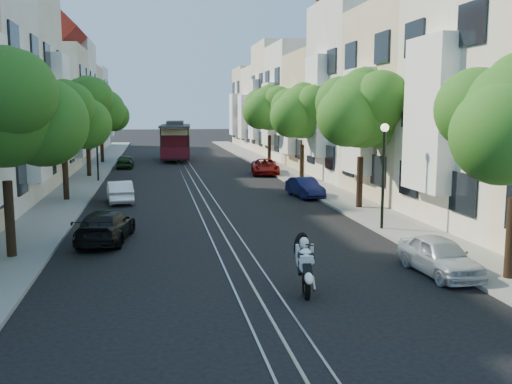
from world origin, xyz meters
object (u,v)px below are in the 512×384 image
cable_car (176,139)px  parked_car_w_mid (120,192)px  lamp_west (97,140)px  sportbike_rider (304,261)px  tree_w_d (101,112)px  parked_car_e_near (440,256)px  tree_e_b (363,111)px  parked_car_w_near (106,226)px  parked_car_w_far (125,161)px  tree_e_c (303,113)px  tree_w_b (64,118)px  lamp_east (384,160)px  tree_e_d (270,109)px  parked_car_e_mid (305,188)px  tree_w_a (5,112)px  tree_w_c (87,106)px  parked_car_e_far (265,167)px

cable_car → parked_car_w_mid: (-3.90, -25.26, -1.45)m
lamp_west → parked_car_w_mid: 9.29m
sportbike_rider → cable_car: bearing=100.0°
sportbike_rider → parked_car_w_mid: bearing=117.0°
tree_w_d → parked_car_e_near: 40.27m
tree_e_b → lamp_west: bearing=136.2°
parked_car_w_near → parked_car_w_far: size_ratio=1.23×
tree_e_c → sportbike_rider: size_ratio=3.47×
parked_car_w_mid → parked_car_w_far: size_ratio=1.06×
tree_e_b → parked_car_w_mid: bearing=160.1°
tree_w_b → lamp_west: tree_w_b is taller
lamp_east → tree_e_c: bearing=86.6°
tree_e_d → parked_car_e_mid: 18.37m
tree_e_d → tree_w_b: tree_e_d is taller
tree_e_d → tree_w_a: (-14.40, -29.00, -0.13)m
tree_e_d → parked_car_e_near: (-1.66, -32.99, -4.30)m
tree_e_c → parked_car_w_far: (-12.24, 11.31, -4.04)m
tree_w_a → parked_car_w_near: (2.74, 2.10, -4.14)m
cable_car → tree_w_c: bearing=-112.6°
tree_e_d → parked_car_w_near: 29.63m
parked_car_e_far → parked_car_w_far: 12.47m
tree_e_b → sportbike_rider: bearing=-116.8°
parked_car_e_near → parked_car_e_mid: (0.00, 15.21, -0.02)m
cable_car → parked_car_w_mid: size_ratio=2.59×
tree_w_b → tree_w_a: bearing=-90.0°
tree_w_c → parked_car_e_far: size_ratio=1.68×
tree_e_c → tree_e_d: (0.00, 11.00, 0.27)m
tree_e_c → parked_car_w_far: tree_e_c is taller
parked_car_e_near → parked_car_w_near: (-10.00, 6.08, 0.03)m
tree_e_d → parked_car_w_near: size_ratio=1.69×
lamp_east → lamp_west: same height
parked_car_e_far → parked_car_w_mid: parked_car_e_far is taller
tree_e_d → tree_e_c: bearing=-90.0°
parked_car_e_near → tree_w_c: bearing=112.6°
tree_w_a → parked_car_e_far: (12.74, 22.70, -4.15)m
parked_car_w_near → tree_e_d: bearing=-105.6°
lamp_west → tree_w_d: bearing=93.4°
lamp_west → parked_car_e_near: size_ratio=1.26×
tree_e_b → tree_w_b: size_ratio=1.07×
tree_w_a → parked_car_w_near: size_ratio=1.65×
tree_e_b → cable_car: bearing=104.7°
tree_w_a → sportbike_rider: (8.40, -4.89, -3.89)m
tree_e_d → parked_car_w_far: tree_e_d is taller
tree_w_a → sportbike_rider: 10.47m
tree_w_b → parked_car_e_near: tree_w_b is taller
lamp_east → parked_car_e_far: (-0.70, 20.68, -2.26)m
parked_car_e_mid → parked_car_w_near: (-10.00, -9.12, 0.04)m
tree_e_d → cable_car: 11.15m
lamp_west → lamp_east: bearing=-55.0°
tree_w_b → tree_w_c: size_ratio=0.88×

